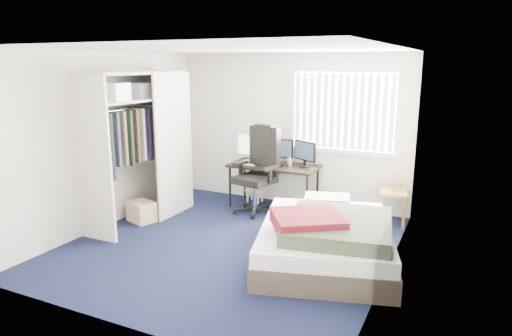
{
  "coord_description": "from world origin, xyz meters",
  "views": [
    {
      "loc": [
        2.73,
        -4.94,
        2.34
      ],
      "look_at": [
        0.18,
        0.4,
        0.97
      ],
      "focal_mm": 32.0,
      "sensor_mm": 36.0,
      "label": 1
    }
  ],
  "objects": [
    {
      "name": "office_chair",
      "position": [
        -0.26,
        1.41,
        0.53
      ],
      "size": [
        0.79,
        0.79,
        1.39
      ],
      "color": "black",
      "rests_on": "ground"
    },
    {
      "name": "closet",
      "position": [
        -1.67,
        0.27,
        1.35
      ],
      "size": [
        0.64,
        1.84,
        2.22
      ],
      "color": "beige",
      "rests_on": "ground"
    },
    {
      "name": "window_assembly",
      "position": [
        0.9,
        2.04,
        1.6
      ],
      "size": [
        1.72,
        0.09,
        1.32
      ],
      "color": "white",
      "rests_on": "ground"
    },
    {
      "name": "ground",
      "position": [
        0.0,
        0.0,
        0.0
      ],
      "size": [
        4.2,
        4.2,
        0.0
      ],
      "primitive_type": "plane",
      "color": "black",
      "rests_on": "ground"
    },
    {
      "name": "room_shell",
      "position": [
        0.0,
        0.0,
        1.51
      ],
      "size": [
        4.2,
        4.2,
        4.2
      ],
      "color": "silver",
      "rests_on": "ground"
    },
    {
      "name": "bed",
      "position": [
        1.27,
        0.07,
        0.29
      ],
      "size": [
        2.04,
        2.39,
        0.67
      ],
      "color": "#41362E",
      "rests_on": "ground"
    },
    {
      "name": "pine_box",
      "position": [
        -1.65,
        0.23,
        0.15
      ],
      "size": [
        0.48,
        0.42,
        0.3
      ],
      "primitive_type": "cube",
      "rotation": [
        0.0,
        0.0,
        -0.33
      ],
      "color": "tan",
      "rests_on": "ground"
    },
    {
      "name": "footstool",
      "position": [
        -0.53,
        1.85,
        0.18
      ],
      "size": [
        0.29,
        0.24,
        0.23
      ],
      "color": "white",
      "rests_on": "ground"
    },
    {
      "name": "nightstand",
      "position": [
        1.75,
        1.85,
        0.46
      ],
      "size": [
        0.53,
        0.82,
        0.7
      ],
      "color": "brown",
      "rests_on": "ground"
    },
    {
      "name": "desk",
      "position": [
        -0.13,
        1.76,
        0.75
      ],
      "size": [
        1.47,
        0.71,
        1.17
      ],
      "color": "black",
      "rests_on": "ground"
    }
  ]
}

